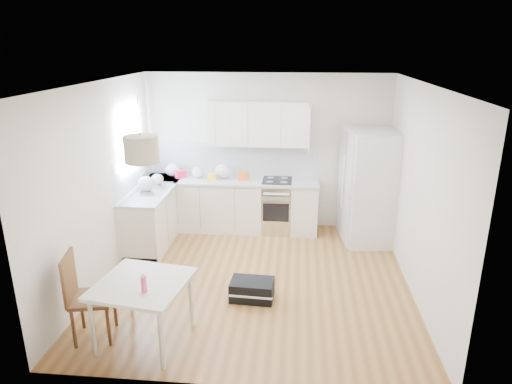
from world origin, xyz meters
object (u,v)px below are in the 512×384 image
dining_chair (92,296)px  refrigerator (369,187)px  gym_bag (252,290)px  dining_table (142,289)px

dining_chair → refrigerator: bearing=30.0°
dining_chair → gym_bag: bearing=18.4°
refrigerator → gym_bag: bearing=-137.2°
dining_table → refrigerator: bearing=56.4°
gym_bag → dining_table: bearing=-134.8°
refrigerator → gym_bag: size_ratio=3.37×
dining_table → dining_chair: (-0.58, 0.01, -0.14)m
dining_chair → gym_bag: size_ratio=1.87×
gym_bag → dining_chair: bearing=-146.8°
gym_bag → refrigerator: bearing=53.1°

